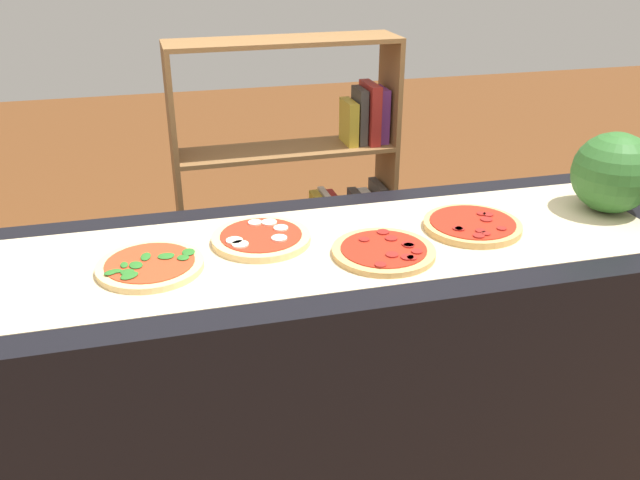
{
  "coord_description": "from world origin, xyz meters",
  "views": [
    {
      "loc": [
        -0.43,
        -1.66,
        1.75
      ],
      "look_at": [
        0.0,
        0.0,
        0.93
      ],
      "focal_mm": 37.97,
      "sensor_mm": 36.0,
      "label": 1
    }
  ],
  "objects_px": {
    "bookshelf": "(315,205)",
    "pizza_pepperoni_3": "(472,225)",
    "pizza_mozzarella_1": "(261,238)",
    "watermelon": "(613,173)",
    "pizza_spinach_0": "(150,265)",
    "pizza_pepperoni_2": "(384,251)"
  },
  "relations": [
    {
      "from": "bookshelf",
      "to": "pizza_pepperoni_3",
      "type": "bearing_deg",
      "value": -75.72
    },
    {
      "from": "pizza_mozzarella_1",
      "to": "watermelon",
      "type": "xyz_separation_m",
      "value": [
        1.1,
        -0.04,
        0.11
      ]
    },
    {
      "from": "pizza_pepperoni_3",
      "to": "watermelon",
      "type": "relative_size",
      "value": 1.15
    },
    {
      "from": "watermelon",
      "to": "bookshelf",
      "type": "bearing_deg",
      "value": 127.7
    },
    {
      "from": "pizza_spinach_0",
      "to": "pizza_pepperoni_3",
      "type": "height_order",
      "value": "pizza_pepperoni_3"
    },
    {
      "from": "pizza_pepperoni_3",
      "to": "pizza_pepperoni_2",
      "type": "bearing_deg",
      "value": -162.93
    },
    {
      "from": "pizza_mozzarella_1",
      "to": "pizza_pepperoni_3",
      "type": "xyz_separation_m",
      "value": [
        0.62,
        -0.07,
        0.0
      ]
    },
    {
      "from": "pizza_mozzarella_1",
      "to": "pizza_spinach_0",
      "type": "bearing_deg",
      "value": -163.68
    },
    {
      "from": "pizza_spinach_0",
      "to": "pizza_pepperoni_2",
      "type": "xyz_separation_m",
      "value": [
        0.63,
        -0.07,
        -0.0
      ]
    },
    {
      "from": "watermelon",
      "to": "pizza_mozzarella_1",
      "type": "bearing_deg",
      "value": 177.84
    },
    {
      "from": "pizza_spinach_0",
      "to": "pizza_mozzarella_1",
      "type": "bearing_deg",
      "value": 16.32
    },
    {
      "from": "pizza_pepperoni_3",
      "to": "bookshelf",
      "type": "relative_size",
      "value": 0.22
    },
    {
      "from": "watermelon",
      "to": "bookshelf",
      "type": "height_order",
      "value": "bookshelf"
    },
    {
      "from": "pizza_pepperoni_3",
      "to": "watermelon",
      "type": "xyz_separation_m",
      "value": [
        0.48,
        0.03,
        0.11
      ]
    },
    {
      "from": "pizza_mozzarella_1",
      "to": "pizza_pepperoni_2",
      "type": "relative_size",
      "value": 0.99
    },
    {
      "from": "pizza_mozzarella_1",
      "to": "watermelon",
      "type": "relative_size",
      "value": 1.12
    },
    {
      "from": "pizza_mozzarella_1",
      "to": "pizza_pepperoni_3",
      "type": "distance_m",
      "value": 0.63
    },
    {
      "from": "pizza_pepperoni_3",
      "to": "bookshelf",
      "type": "bearing_deg",
      "value": 104.28
    },
    {
      "from": "bookshelf",
      "to": "pizza_mozzarella_1",
      "type": "bearing_deg",
      "value": -113.09
    },
    {
      "from": "pizza_pepperoni_2",
      "to": "pizza_spinach_0",
      "type": "bearing_deg",
      "value": 173.38
    },
    {
      "from": "pizza_mozzarella_1",
      "to": "bookshelf",
      "type": "distance_m",
      "value": 1.01
    },
    {
      "from": "pizza_spinach_0",
      "to": "bookshelf",
      "type": "xyz_separation_m",
      "value": [
        0.69,
        0.98,
        -0.3
      ]
    }
  ]
}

